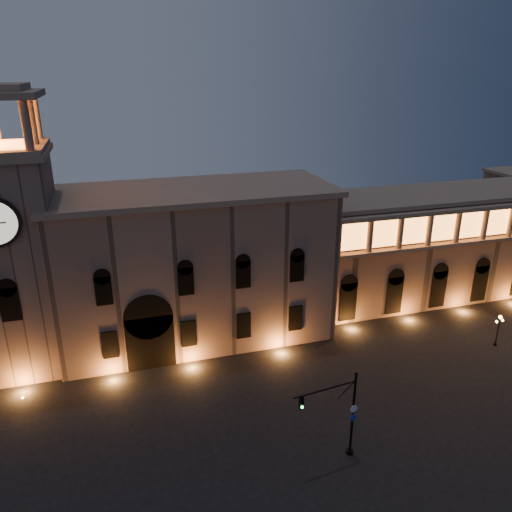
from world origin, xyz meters
The scene contains 6 objects.
ground centered at (0.00, 0.00, 0.00)m, with size 160.00×160.00×0.00m, color black.
government_building centered at (-2.08, 21.93, 8.77)m, with size 30.80×12.80×17.60m.
clock_tower centered at (-20.50, 20.98, 12.50)m, with size 9.80×9.80×32.40m.
colonnade_wing centered at (32.00, 23.92, 7.33)m, with size 40.60×11.50×14.50m.
traffic_light centered at (5.35, -1.42, 4.11)m, with size 5.67×1.11×7.83m.
street_lamp_near centered at (30.00, 9.42, 2.26)m, with size 1.31×0.39×3.78m.
Camera 1 is at (-10.43, -30.33, 29.75)m, focal length 35.00 mm.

